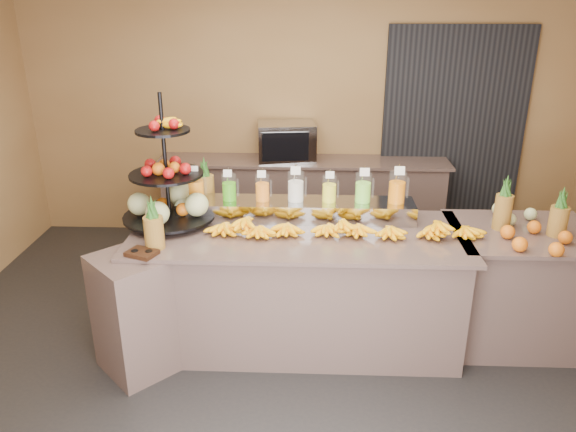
# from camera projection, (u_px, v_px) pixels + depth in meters

# --- Properties ---
(ground) EXTENTS (6.00, 6.00, 0.00)m
(ground) POSITION_uv_depth(u_px,v_px,m) (297.00, 361.00, 4.25)
(ground) COLOR black
(ground) RESTS_ON ground
(room_envelope) EXTENTS (6.04, 5.02, 2.82)m
(room_envelope) POSITION_uv_depth(u_px,v_px,m) (326.00, 94.00, 4.27)
(room_envelope) COLOR olive
(room_envelope) RESTS_ON ground
(buffet_counter) EXTENTS (2.75, 1.25, 0.93)m
(buffet_counter) POSITION_uv_depth(u_px,v_px,m) (283.00, 290.00, 4.32)
(buffet_counter) COLOR gray
(buffet_counter) RESTS_ON ground
(right_counter) EXTENTS (1.08, 0.88, 0.93)m
(right_counter) POSITION_uv_depth(u_px,v_px,m) (516.00, 285.00, 4.38)
(right_counter) COLOR gray
(right_counter) RESTS_ON ground
(back_ledge) EXTENTS (3.10, 0.55, 0.93)m
(back_ledge) POSITION_uv_depth(u_px,v_px,m) (303.00, 200.00, 6.16)
(back_ledge) COLOR gray
(back_ledge) RESTS_ON ground
(pitcher_tray) EXTENTS (1.85, 0.30, 0.15)m
(pitcher_tray) POSITION_uv_depth(u_px,v_px,m) (296.00, 210.00, 4.41)
(pitcher_tray) COLOR gray
(pitcher_tray) RESTS_ON buffet_counter
(juice_pitcher_orange_a) EXTENTS (0.12, 0.13, 0.30)m
(juice_pitcher_orange_a) POSITION_uv_depth(u_px,v_px,m) (196.00, 187.00, 4.38)
(juice_pitcher_orange_a) COLOR silver
(juice_pitcher_orange_a) RESTS_ON pitcher_tray
(juice_pitcher_green) EXTENTS (0.11, 0.12, 0.27)m
(juice_pitcher_green) POSITION_uv_depth(u_px,v_px,m) (229.00, 189.00, 4.37)
(juice_pitcher_green) COLOR silver
(juice_pitcher_green) RESTS_ON pitcher_tray
(juice_pitcher_orange_b) EXTENTS (0.11, 0.12, 0.27)m
(juice_pitcher_orange_b) POSITION_uv_depth(u_px,v_px,m) (262.00, 189.00, 4.36)
(juice_pitcher_orange_b) COLOR silver
(juice_pitcher_orange_b) RESTS_ON pitcher_tray
(juice_pitcher_milk) EXTENTS (0.13, 0.13, 0.31)m
(juice_pitcher_milk) POSITION_uv_depth(u_px,v_px,m) (296.00, 188.00, 4.35)
(juice_pitcher_milk) COLOR silver
(juice_pitcher_milk) RESTS_ON pitcher_tray
(juice_pitcher_lemon) EXTENTS (0.11, 0.12, 0.27)m
(juice_pitcher_lemon) POSITION_uv_depth(u_px,v_px,m) (329.00, 190.00, 4.34)
(juice_pitcher_lemon) COLOR silver
(juice_pitcher_lemon) RESTS_ON pitcher_tray
(juice_pitcher_lime) EXTENTS (0.12, 0.13, 0.30)m
(juice_pitcher_lime) POSITION_uv_depth(u_px,v_px,m) (363.00, 189.00, 4.33)
(juice_pitcher_lime) COLOR silver
(juice_pitcher_lime) RESTS_ON pitcher_tray
(juice_pitcher_orange_c) EXTENTS (0.13, 0.14, 0.32)m
(juice_pitcher_orange_c) POSITION_uv_depth(u_px,v_px,m) (397.00, 189.00, 4.32)
(juice_pitcher_orange_c) COLOR silver
(juice_pitcher_orange_c) RESTS_ON pitcher_tray
(banana_heap) EXTENTS (1.99, 0.18, 0.17)m
(banana_heap) POSITION_uv_depth(u_px,v_px,m) (342.00, 226.00, 4.13)
(banana_heap) COLOR #FFB90C
(banana_heap) RESTS_ON buffet_counter
(fruit_stand) EXTENTS (0.77, 0.77, 1.00)m
(fruit_stand) POSITION_uv_depth(u_px,v_px,m) (175.00, 192.00, 4.28)
(fruit_stand) COLOR black
(fruit_stand) RESTS_ON buffet_counter
(condiment_caddy) EXTENTS (0.24, 0.21, 0.03)m
(condiment_caddy) POSITION_uv_depth(u_px,v_px,m) (142.00, 253.00, 3.82)
(condiment_caddy) COLOR black
(condiment_caddy) RESTS_ON buffet_counter
(pineapple_left_a) EXTENTS (0.14, 0.14, 0.39)m
(pineapple_left_a) POSITION_uv_depth(u_px,v_px,m) (154.00, 229.00, 3.88)
(pineapple_left_a) COLOR brown
(pineapple_left_a) RESTS_ON buffet_counter
(pineapple_left_b) EXTENTS (0.15, 0.15, 0.44)m
(pineapple_left_b) POSITION_uv_depth(u_px,v_px,m) (205.00, 189.00, 4.61)
(pineapple_left_b) COLOR brown
(pineapple_left_b) RESTS_ON buffet_counter
(right_fruit_pile) EXTENTS (0.51, 0.49, 0.27)m
(right_fruit_pile) POSITION_uv_depth(u_px,v_px,m) (532.00, 227.00, 4.06)
(right_fruit_pile) COLOR brown
(right_fruit_pile) RESTS_ON right_counter
(oven_warmer) EXTENTS (0.64, 0.49, 0.40)m
(oven_warmer) POSITION_uv_depth(u_px,v_px,m) (286.00, 141.00, 5.92)
(oven_warmer) COLOR gray
(oven_warmer) RESTS_ON back_ledge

